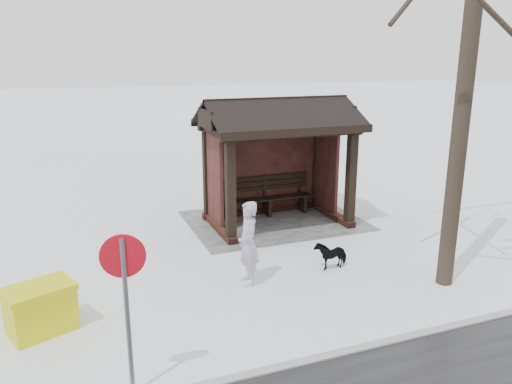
% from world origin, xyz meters
% --- Properties ---
extents(ground, '(120.00, 120.00, 0.00)m').
position_xyz_m(ground, '(0.00, 0.00, 0.00)').
color(ground, white).
rests_on(ground, ground).
extents(kerb, '(120.00, 0.15, 0.06)m').
position_xyz_m(kerb, '(0.00, 5.50, 0.01)').
color(kerb, gray).
rests_on(kerb, ground).
extents(trampled_patch, '(4.20, 3.20, 0.02)m').
position_xyz_m(trampled_patch, '(0.00, -0.20, 0.01)').
color(trampled_patch, gray).
rests_on(trampled_patch, ground).
extents(bus_shelter, '(3.60, 2.40, 3.09)m').
position_xyz_m(bus_shelter, '(0.00, -0.16, 2.17)').
color(bus_shelter, '#351A13').
rests_on(bus_shelter, ground).
extents(pedestrian, '(0.41, 0.59, 1.55)m').
position_xyz_m(pedestrian, '(1.84, 2.92, 0.77)').
color(pedestrian, '#A59EBA').
rests_on(pedestrian, ground).
extents(dog, '(0.67, 0.36, 0.54)m').
position_xyz_m(dog, '(0.09, 2.83, 0.27)').
color(dog, black).
rests_on(dog, ground).
extents(grit_bin, '(1.14, 0.97, 0.74)m').
position_xyz_m(grit_bin, '(5.30, 3.35, 0.37)').
color(grit_bin, '#CBC70B').
rests_on(grit_bin, ground).
extents(road_sign, '(0.53, 0.14, 2.07)m').
position_xyz_m(road_sign, '(4.24, 5.28, 1.52)').
color(road_sign, slate).
rests_on(road_sign, ground).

